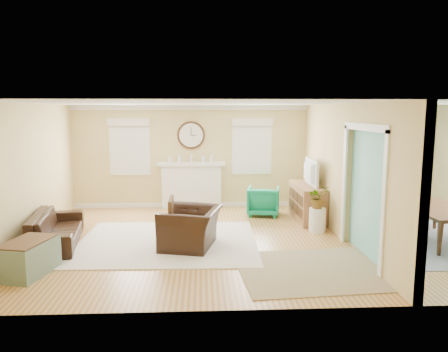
{
  "coord_description": "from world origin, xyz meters",
  "views": [
    {
      "loc": [
        -1.22,
        -8.12,
        2.47
      ],
      "look_at": [
        -0.8,
        0.3,
        1.2
      ],
      "focal_mm": 35.0,
      "sensor_mm": 36.0,
      "label": 1
    }
  ],
  "objects_px": {
    "sofa": "(56,229)",
    "eames_chair": "(191,228)",
    "credenza": "(307,202)",
    "green_chair": "(263,201)",
    "dining_table": "(439,224)"
  },
  "relations": [
    {
      "from": "sofa",
      "to": "eames_chair",
      "type": "xyz_separation_m",
      "value": [
        2.51,
        -0.31,
        0.06
      ]
    },
    {
      "from": "credenza",
      "to": "eames_chair",
      "type": "bearing_deg",
      "value": -143.33
    },
    {
      "from": "sofa",
      "to": "credenza",
      "type": "bearing_deg",
      "value": -81.76
    },
    {
      "from": "green_chair",
      "to": "credenza",
      "type": "height_order",
      "value": "credenza"
    },
    {
      "from": "sofa",
      "to": "dining_table",
      "type": "xyz_separation_m",
      "value": [
        7.21,
        -0.17,
        0.03
      ]
    },
    {
      "from": "eames_chair",
      "to": "green_chair",
      "type": "relative_size",
      "value": 1.49
    },
    {
      "from": "eames_chair",
      "to": "credenza",
      "type": "xyz_separation_m",
      "value": [
        2.6,
        1.93,
        0.04
      ]
    },
    {
      "from": "credenza",
      "to": "sofa",
      "type": "bearing_deg",
      "value": -162.34
    },
    {
      "from": "eames_chair",
      "to": "dining_table",
      "type": "distance_m",
      "value": 4.7
    },
    {
      "from": "green_chair",
      "to": "credenza",
      "type": "distance_m",
      "value": 1.05
    },
    {
      "from": "eames_chair",
      "to": "green_chair",
      "type": "xyz_separation_m",
      "value": [
        1.66,
        2.39,
        -0.02
      ]
    },
    {
      "from": "green_chair",
      "to": "credenza",
      "type": "relative_size",
      "value": 0.47
    },
    {
      "from": "green_chair",
      "to": "sofa",
      "type": "bearing_deg",
      "value": 38.09
    },
    {
      "from": "credenza",
      "to": "green_chair",
      "type": "bearing_deg",
      "value": 153.78
    },
    {
      "from": "sofa",
      "to": "eames_chair",
      "type": "relative_size",
      "value": 1.83
    }
  ]
}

